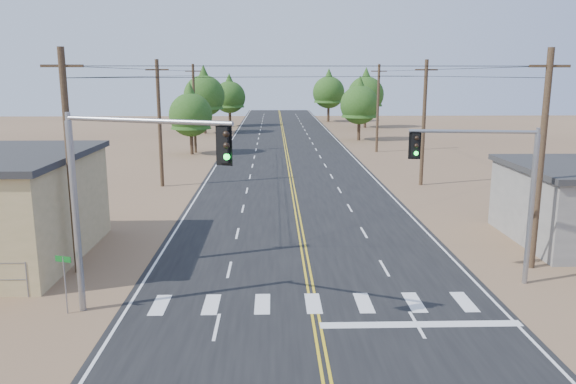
{
  "coord_description": "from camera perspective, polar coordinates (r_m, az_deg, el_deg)",
  "views": [
    {
      "loc": [
        -1.54,
        -12.65,
        8.85
      ],
      "look_at": [
        -0.87,
        12.8,
        3.5
      ],
      "focal_mm": 35.0,
      "sensor_mm": 36.0,
      "label": 1
    }
  ],
  "objects": [
    {
      "name": "tree_right_far",
      "position": [
        107.83,
        4.16,
        10.39
      ],
      "size": [
        6.01,
        6.01,
        10.01
      ],
      "color": "#3F2D1E",
      "rests_on": "ground"
    },
    {
      "name": "utility_pole_right_near",
      "position": [
        27.69,
        24.32,
        3.07
      ],
      "size": [
        1.8,
        0.3,
        10.0
      ],
      "color": "#4C3826",
      "rests_on": "ground"
    },
    {
      "name": "road",
      "position": [
        43.58,
        0.54,
        0.17
      ],
      "size": [
        15.0,
        200.0,
        0.02
      ],
      "primitive_type": "cube",
      "color": "black",
      "rests_on": "ground"
    },
    {
      "name": "utility_pole_left_mid",
      "position": [
        45.69,
        -12.92,
        6.89
      ],
      "size": [
        1.8,
        0.3,
        10.0
      ],
      "color": "#4C3826",
      "rests_on": "ground"
    },
    {
      "name": "utility_pole_right_far",
      "position": [
        65.87,
        9.11,
        8.47
      ],
      "size": [
        1.8,
        0.3,
        10.0
      ],
      "color": "#4C3826",
      "rests_on": "ground"
    },
    {
      "name": "signal_mast_left",
      "position": [
        20.62,
        -17.04,
        0.96
      ],
      "size": [
        6.22,
        2.94,
        7.53
      ],
      "rotation": [
        0.0,
        0.0,
        -0.41
      ],
      "color": "gray",
      "rests_on": "ground"
    },
    {
      "name": "utility_pole_left_near",
      "position": [
        26.49,
        -21.3,
        2.96
      ],
      "size": [
        1.8,
        0.3,
        10.0
      ],
      "color": "#4C3826",
      "rests_on": "ground"
    },
    {
      "name": "utility_pole_right_mid",
      "position": [
        46.39,
        13.63,
        6.92
      ],
      "size": [
        1.8,
        0.3,
        10.0
      ],
      "color": "#4C3826",
      "rests_on": "ground"
    },
    {
      "name": "tree_left_mid",
      "position": [
        86.6,
        -8.53,
        10.06
      ],
      "size": [
        6.18,
        6.18,
        10.31
      ],
      "color": "#3F2D1E",
      "rests_on": "ground"
    },
    {
      "name": "tree_right_mid",
      "position": [
        96.12,
        7.91,
        10.15
      ],
      "size": [
        6.04,
        6.04,
        10.07
      ],
      "color": "#3F2D1E",
      "rests_on": "ground"
    },
    {
      "name": "signal_mast_right",
      "position": [
        25.06,
        20.42,
        1.17
      ],
      "size": [
        5.27,
        0.93,
        6.71
      ],
      "rotation": [
        0.0,
        0.0,
        -0.13
      ],
      "color": "gray",
      "rests_on": "ground"
    },
    {
      "name": "tree_left_near",
      "position": [
        63.92,
        -9.87,
        8.17
      ],
      "size": [
        4.83,
        4.83,
        8.05
      ],
      "color": "#3F2D1E",
      "rests_on": "ground"
    },
    {
      "name": "tree_left_far",
      "position": [
        98.21,
        -5.97,
        9.89
      ],
      "size": [
        5.46,
        5.46,
        9.1
      ],
      "color": "#3F2D1E",
      "rests_on": "ground"
    },
    {
      "name": "tree_right_near",
      "position": [
        77.32,
        7.28,
        9.16
      ],
      "size": [
        5.23,
        5.23,
        8.71
      ],
      "color": "#3F2D1E",
      "rests_on": "ground"
    },
    {
      "name": "utility_pole_left_far",
      "position": [
        65.37,
        -9.5,
        8.43
      ],
      "size": [
        1.8,
        0.3,
        10.0
      ],
      "color": "#4C3826",
      "rests_on": "ground"
    },
    {
      "name": "street_sign",
      "position": [
        22.69,
        -21.76,
        -7.87
      ],
      "size": [
        0.65,
        0.23,
        2.26
      ],
      "rotation": [
        0.0,
        0.0,
        -0.31
      ],
      "color": "gray",
      "rests_on": "ground"
    }
  ]
}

